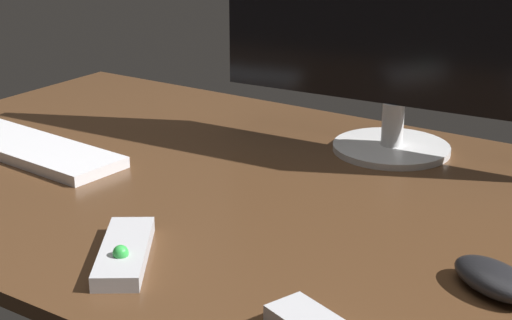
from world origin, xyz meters
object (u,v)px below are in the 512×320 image
(monitor, at_px, (400,13))
(computer_mouse, at_px, (494,279))
(media_remote, at_px, (124,252))
(keyboard, at_px, (23,146))

(monitor, height_order, computer_mouse, monitor)
(monitor, bearing_deg, media_remote, -104.66)
(keyboard, xyz_separation_m, media_remote, (0.42, -0.21, 0.00))
(computer_mouse, relative_size, media_remote, 0.66)
(monitor, distance_m, media_remote, 0.61)
(media_remote, bearing_deg, monitor, 134.90)
(keyboard, relative_size, media_remote, 2.39)
(monitor, xyz_separation_m, keyboard, (-0.52, -0.35, -0.23))
(media_remote, bearing_deg, computer_mouse, 78.81)
(monitor, height_order, media_remote, monitor)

